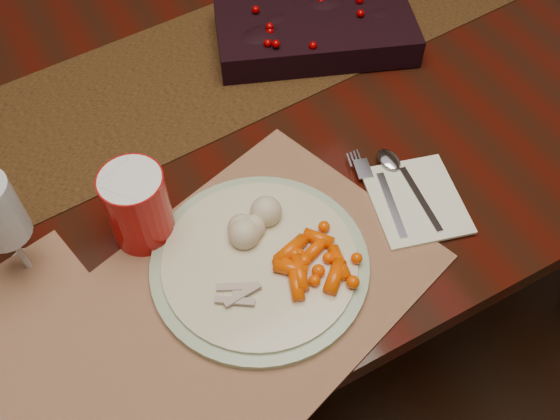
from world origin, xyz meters
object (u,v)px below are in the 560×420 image
dinner_plate (260,263)px  turkey_shreds (239,293)px  dining_table (225,234)px  red_cup (138,207)px  baby_carrots (319,262)px  placemat_main (248,290)px  wine_glass (6,231)px  centerpiece (315,27)px  mashed_potatoes (258,224)px  napkin (416,200)px

dinner_plate → turkey_shreds: size_ratio=4.58×
dining_table → red_cup: red_cup is taller
dining_table → baby_carrots: size_ratio=17.15×
placemat_main → red_cup: (-0.09, 0.15, 0.06)m
turkey_shreds → wine_glass: size_ratio=0.36×
centerpiece → mashed_potatoes: 0.44m
dining_table → wine_glass: (-0.35, -0.16, 0.47)m
dining_table → placemat_main: placemat_main is taller
mashed_potatoes → dining_table: bearing=80.6°
dining_table → wine_glass: bearing=-155.5°
napkin → baby_carrots: bearing=-154.9°
baby_carrots → wine_glass: size_ratio=0.58×
placemat_main → napkin: (0.29, 0.01, 0.00)m
placemat_main → dinner_plate: 0.04m
centerpiece → baby_carrots: size_ratio=3.34×
dinner_plate → napkin: 0.26m
baby_carrots → red_cup: red_cup is taller
dining_table → dinner_plate: (-0.06, -0.31, 0.39)m
dining_table → mashed_potatoes: 0.50m
baby_carrots → wine_glass: bearing=150.3°
placemat_main → napkin: bearing=-15.3°
placemat_main → wine_glass: bearing=126.9°
baby_carrots → centerpiece: bearing=60.2°
dinner_plate → wine_glass: wine_glass is taller
dinner_plate → dining_table: bearing=78.4°
dining_table → placemat_main: size_ratio=3.76×
dining_table → mashed_potatoes: (-0.04, -0.27, 0.41)m
baby_carrots → napkin: baby_carrots is taller
dining_table → baby_carrots: 0.54m
centerpiece → red_cup: size_ratio=2.91×
baby_carrots → mashed_potatoes: 0.10m
baby_carrots → turkey_shreds: size_ratio=1.59×
turkey_shreds → centerpiece: bearing=49.1°
turkey_shreds → baby_carrots: bearing=-4.4°
turkey_shreds → napkin: (0.30, 0.02, -0.02)m
centerpiece → turkey_shreds: centerpiece is taller
mashed_potatoes → baby_carrots: bearing=-61.1°
baby_carrots → red_cup: (-0.18, 0.18, 0.04)m
napkin → centerpiece: bearing=97.7°
dining_table → dinner_plate: dinner_plate is taller
baby_carrots → red_cup: bearing=136.5°
baby_carrots → mashed_potatoes: bearing=118.9°
centerpiece → baby_carrots: centerpiece is taller
wine_glass → napkin: bearing=-17.1°
centerpiece → dining_table: bearing=-165.6°
placemat_main → wine_glass: (-0.25, 0.18, 0.09)m
centerpiece → placemat_main: size_ratio=0.73×
baby_carrots → napkin: bearing=10.0°
centerpiece → baby_carrots: 0.48m
turkey_shreds → mashed_potatoes: bearing=49.0°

